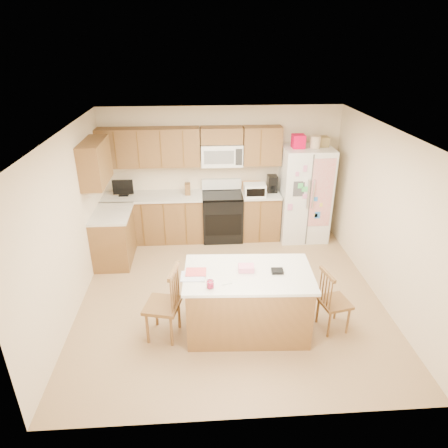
{
  "coord_description": "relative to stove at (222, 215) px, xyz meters",
  "views": [
    {
      "loc": [
        -0.44,
        -5.14,
        3.63
      ],
      "look_at": [
        -0.07,
        0.35,
        1.04
      ],
      "focal_mm": 32.0,
      "sensor_mm": 36.0,
      "label": 1
    }
  ],
  "objects": [
    {
      "name": "island",
      "position": [
        0.16,
        -2.77,
        -0.02
      ],
      "size": [
        1.71,
        1.04,
        0.99
      ],
      "color": "brown",
      "rests_on": "ground"
    },
    {
      "name": "cabinetry",
      "position": [
        -0.98,
        -0.15,
        0.44
      ],
      "size": [
        3.36,
        1.56,
        2.15
      ],
      "color": "brown",
      "rests_on": "ground"
    },
    {
      "name": "windsor_chair_right",
      "position": [
        1.3,
        -2.83,
        -0.04
      ],
      "size": [
        0.44,
        0.46,
        0.91
      ],
      "color": "brown",
      "rests_on": "ground"
    },
    {
      "name": "stove",
      "position": [
        0.0,
        0.0,
        0.0
      ],
      "size": [
        0.76,
        0.65,
        1.13
      ],
      "color": "black",
      "rests_on": "ground"
    },
    {
      "name": "windsor_chair_back",
      "position": [
        0.14,
        -2.13,
        -0.07
      ],
      "size": [
        0.37,
        0.36,
        0.86
      ],
      "color": "brown",
      "rests_on": "ground"
    },
    {
      "name": "room_shell",
      "position": [
        0.0,
        -1.94,
        0.97
      ],
      "size": [
        4.6,
        4.6,
        2.52
      ],
      "color": "beige",
      "rests_on": "ground"
    },
    {
      "name": "ground",
      "position": [
        0.0,
        -1.94,
        -0.47
      ],
      "size": [
        4.5,
        4.5,
        0.0
      ],
      "primitive_type": "plane",
      "color": "#8C7253",
      "rests_on": "ground"
    },
    {
      "name": "refrigerator",
      "position": [
        1.57,
        -0.06,
        0.45
      ],
      "size": [
        0.9,
        0.79,
        2.04
      ],
      "color": "white",
      "rests_on": "ground"
    },
    {
      "name": "windsor_chair_left",
      "position": [
        -0.93,
        -2.82,
        0.02
      ],
      "size": [
        0.52,
        0.53,
        1.04
      ],
      "color": "brown",
      "rests_on": "ground"
    }
  ]
}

